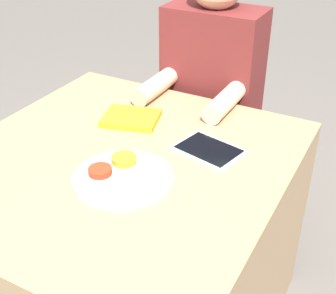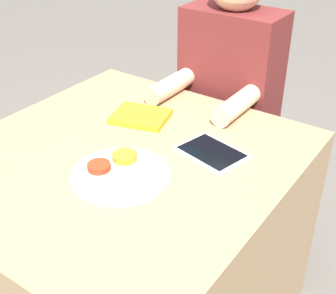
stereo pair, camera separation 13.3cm
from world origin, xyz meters
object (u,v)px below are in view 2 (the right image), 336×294
red_notebook (141,117)px  person_diner (227,121)px  thali_tray (121,173)px  tablet_device (212,152)px

red_notebook → person_diner: size_ratio=0.18×
thali_tray → red_notebook: 0.35m
thali_tray → red_notebook: (-0.17, 0.31, 0.00)m
person_diner → tablet_device: bearing=-67.2°
thali_tray → red_notebook: size_ratio=1.30×
red_notebook → person_diner: person_diner is taller
tablet_device → person_diner: bearing=112.8°
red_notebook → tablet_device: bearing=-10.2°
tablet_device → person_diner: size_ratio=0.18×
person_diner → red_notebook: bearing=-104.3°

